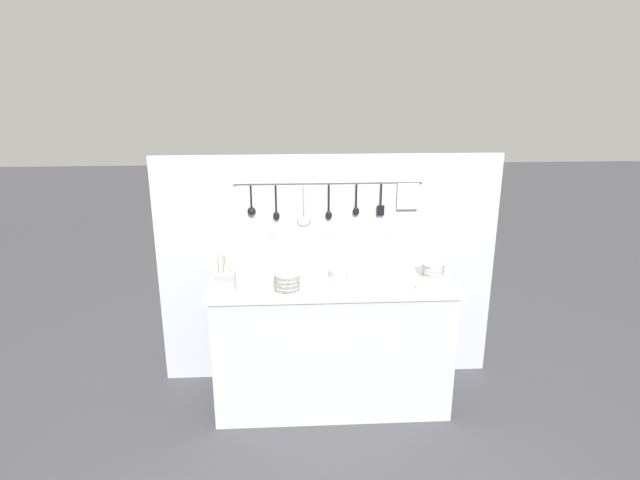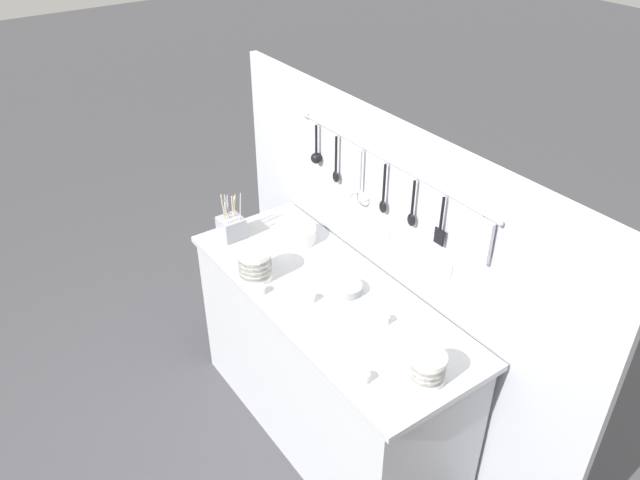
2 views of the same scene
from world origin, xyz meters
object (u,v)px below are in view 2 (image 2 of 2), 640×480
Objects in this scene: steel_mixing_bowl at (348,288)px; cutlery_caddy at (231,227)px; cup_front_left at (384,320)px; bowl_stack_wide_centre at (428,368)px; cup_centre at (261,290)px; bowl_stack_nested_right at (255,264)px; cup_beside_plates at (310,298)px; plate_stack at (295,234)px; cup_by_caddy at (364,377)px.

cutlery_caddy is at bearing -163.71° from steel_mixing_bowl.
cutlery_caddy is 1.00m from cup_front_left.
bowl_stack_wide_centre is 0.86m from cup_centre.
cutlery_caddy is (-0.37, 0.08, -0.02)m from bowl_stack_nested_right.
bowl_stack_wide_centre reaches higher than cup_beside_plates.
cup_centre is at bearing -13.69° from cutlery_caddy.
cutlery_caddy is 5.88× the size of cup_beside_plates.
bowl_stack_nested_right is 0.66m from cup_front_left.
bowl_stack_wide_centre is 1.04× the size of steel_mixing_bowl.
bowl_stack_nested_right is 3.45× the size of cup_centre.
cutlery_caddy is (-0.21, -0.25, 0.02)m from plate_stack.
cup_centre is at bearing -176.44° from cup_by_caddy.
cutlery_caddy is 0.51m from cup_centre.
bowl_stack_wide_centre reaches higher than plate_stack.
cup_beside_plates is at bearing -150.73° from cup_front_left.
bowl_stack_nested_right is at bearing -139.76° from steel_mixing_bowl.
bowl_stack_nested_right reaches higher than cup_centre.
bowl_stack_nested_right is 0.73× the size of plate_stack.
plate_stack is at bearing 116.23° from bowl_stack_nested_right.
steel_mixing_bowl is at bearing 56.04° from cup_centre.
cup_front_left is (0.76, -0.05, -0.02)m from plate_stack.
steel_mixing_bowl is 0.18m from cup_beside_plates.
cup_centre is 0.70m from cup_by_caddy.
cup_beside_plates is 1.00× the size of cup_by_caddy.
cup_front_left is (0.60, 0.28, -0.06)m from bowl_stack_nested_right.
bowl_stack_nested_right reaches higher than cup_beside_plates.
bowl_stack_nested_right is 3.45× the size of cup_front_left.
cup_by_caddy is at bearing -52.86° from cup_front_left.
cup_beside_plates is (0.46, -0.22, -0.02)m from plate_stack.
bowl_stack_nested_right is 1.15× the size of steel_mixing_bowl.
steel_mixing_bowl is (0.50, -0.04, -0.02)m from plate_stack.
steel_mixing_bowl is 0.26m from cup_front_left.
cup_by_caddy and cup_front_left have the same top height.
bowl_stack_nested_right is at bearing -154.88° from cup_front_left.
cup_centre is at bearing -139.42° from cup_beside_plates.
cup_front_left is at bearing 11.81° from cutlery_caddy.
plate_stack reaches higher than cup_centre.
cup_by_caddy is (0.81, 0.00, -0.06)m from bowl_stack_nested_right.
cup_by_caddy is at bearing -30.91° from steel_mixing_bowl.
steel_mixing_bowl is 3.00× the size of cup_centre.
bowl_stack_nested_right is at bearing -179.91° from cup_by_caddy.
cup_by_caddy is (0.47, -0.28, -0.00)m from steel_mixing_bowl.
cup_beside_plates is at bearing -25.61° from plate_stack.
cup_beside_plates is at bearing 40.58° from cup_centre.
bowl_stack_wide_centre is at bearing -13.14° from cup_front_left.
steel_mixing_bowl is at bearing 179.08° from cup_front_left.
bowl_stack_nested_right reaches higher than bowl_stack_wide_centre.
cutlery_caddy reaches higher than bowl_stack_nested_right.
cup_by_caddy is (0.97, -0.33, -0.02)m from plate_stack.
cup_centre is 0.58m from cup_front_left.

